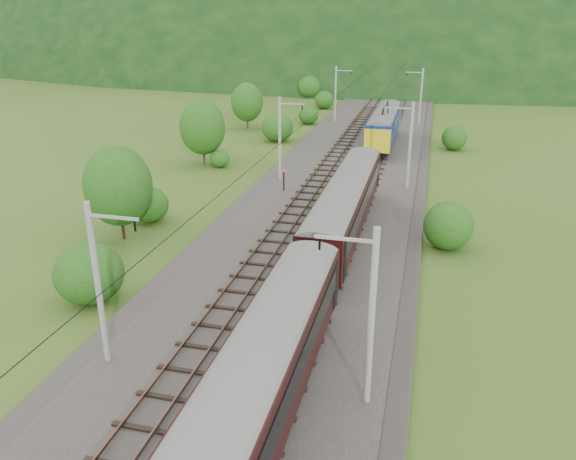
# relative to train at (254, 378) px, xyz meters

# --- Properties ---
(ground) EXTENTS (600.00, 600.00, 0.00)m
(ground) POSITION_rel_train_xyz_m (-2.40, 3.74, -3.43)
(ground) COLOR #39531A
(ground) RESTS_ON ground
(railbed) EXTENTS (14.00, 220.00, 0.30)m
(railbed) POSITION_rel_train_xyz_m (-2.40, 13.74, -3.28)
(railbed) COLOR #38332D
(railbed) RESTS_ON ground
(track_left) EXTENTS (2.40, 220.00, 0.27)m
(track_left) POSITION_rel_train_xyz_m (-4.80, 13.74, -3.06)
(track_left) COLOR brown
(track_left) RESTS_ON railbed
(track_right) EXTENTS (2.40, 220.00, 0.27)m
(track_right) POSITION_rel_train_xyz_m (-0.00, 13.74, -3.06)
(track_right) COLOR brown
(track_right) RESTS_ON railbed
(catenary_left) EXTENTS (2.54, 192.28, 8.00)m
(catenary_left) POSITION_rel_train_xyz_m (-8.52, 35.74, 1.07)
(catenary_left) COLOR gray
(catenary_left) RESTS_ON railbed
(catenary_right) EXTENTS (2.54, 192.28, 8.00)m
(catenary_right) POSITION_rel_train_xyz_m (3.72, 35.74, 1.07)
(catenary_right) COLOR gray
(catenary_right) RESTS_ON railbed
(overhead_wires) EXTENTS (4.83, 198.00, 0.03)m
(overhead_wires) POSITION_rel_train_xyz_m (-2.40, 13.74, 3.67)
(overhead_wires) COLOR black
(overhead_wires) RESTS_ON ground
(mountain_main) EXTENTS (504.00, 360.00, 244.00)m
(mountain_main) POSITION_rel_train_xyz_m (-2.40, 263.74, -3.43)
(mountain_main) COLOR black
(mountain_main) RESTS_ON ground
(mountain_ridge) EXTENTS (336.00, 280.00, 132.00)m
(mountain_ridge) POSITION_rel_train_xyz_m (-122.40, 303.74, -3.43)
(mountain_ridge) COLOR black
(mountain_ridge) RESTS_ON ground
(train) EXTENTS (2.88, 117.04, 5.00)m
(train) POSITION_rel_train_xyz_m (0.00, 0.00, 0.00)
(train) COLOR black
(train) RESTS_ON ground
(hazard_post_near) EXTENTS (0.16, 0.16, 1.48)m
(hazard_post_near) POSITION_rel_train_xyz_m (-2.74, 34.60, -2.39)
(hazard_post_near) COLOR red
(hazard_post_near) RESTS_ON railbed
(hazard_post_far) EXTENTS (0.17, 0.17, 1.59)m
(hazard_post_far) POSITION_rel_train_xyz_m (-2.32, 69.11, -2.33)
(hazard_post_far) COLOR red
(hazard_post_far) RESTS_ON railbed
(signal) EXTENTS (0.23, 0.23, 2.04)m
(signal) POSITION_rel_train_xyz_m (-7.22, 31.97, -1.93)
(signal) COLOR black
(signal) RESTS_ON railbed
(vegetation_left) EXTENTS (12.13, 142.46, 7.09)m
(vegetation_left) POSITION_rel_train_xyz_m (-16.63, 28.97, -0.48)
(vegetation_left) COLOR #1D4813
(vegetation_left) RESTS_ON ground
(vegetation_right) EXTENTS (6.18, 90.16, 3.14)m
(vegetation_right) POSITION_rel_train_xyz_m (8.37, 20.45, -2.06)
(vegetation_right) COLOR #1D4813
(vegetation_right) RESTS_ON ground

